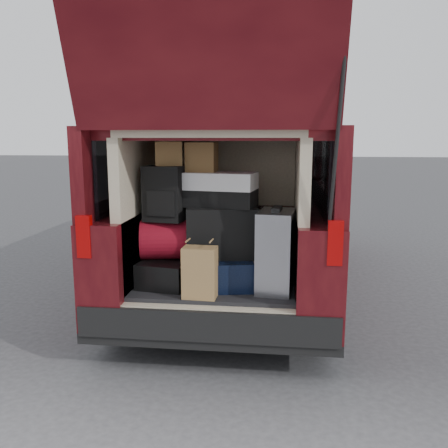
{
  "coord_description": "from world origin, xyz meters",
  "views": [
    {
      "loc": [
        0.49,
        -3.44,
        1.7
      ],
      "look_at": [
        0.06,
        0.2,
        1.03
      ],
      "focal_mm": 38.0,
      "sensor_mm": 36.0,
      "label": 1
    }
  ],
  "objects": [
    {
      "name": "black_soft_case",
      "position": [
        0.05,
        0.18,
        0.97
      ],
      "size": [
        0.59,
        0.41,
        0.39
      ],
      "primitive_type": "cube",
      "rotation": [
        0.0,
        0.0,
        0.15
      ],
      "color": "black",
      "rests_on": "navy_hardshell"
    },
    {
      "name": "ground",
      "position": [
        0.0,
        0.0,
        0.0
      ],
      "size": [
        80.0,
        80.0,
        0.0
      ],
      "primitive_type": "plane",
      "color": "#353537",
      "rests_on": "ground"
    },
    {
      "name": "navy_hardshell",
      "position": [
        0.06,
        0.16,
        0.66
      ],
      "size": [
        0.52,
        0.59,
        0.23
      ],
      "primitive_type": "cube",
      "rotation": [
        0.0,
        0.0,
        0.19
      ],
      "color": "black",
      "rests_on": "load_floor"
    },
    {
      "name": "black_hardshell",
      "position": [
        -0.38,
        0.14,
        0.65
      ],
      "size": [
        0.44,
        0.55,
        0.2
      ],
      "primitive_type": "cube",
      "rotation": [
        0.0,
        0.0,
        -0.15
      ],
      "color": "black",
      "rests_on": "load_floor"
    },
    {
      "name": "red_duffel",
      "position": [
        -0.36,
        0.16,
        0.91
      ],
      "size": [
        0.53,
        0.4,
        0.31
      ],
      "primitive_type": "cube",
      "rotation": [
        0.0,
        0.0,
        0.2
      ],
      "color": "maroon",
      "rests_on": "black_hardshell"
    },
    {
      "name": "twotone_duffel",
      "position": [
        0.01,
        0.21,
        1.3
      ],
      "size": [
        0.63,
        0.4,
        0.27
      ],
      "primitive_type": "cube",
      "rotation": [
        0.0,
        0.0,
        -0.16
      ],
      "color": "white",
      "rests_on": "black_soft_case"
    },
    {
      "name": "backpack",
      "position": [
        -0.4,
        0.12,
        1.27
      ],
      "size": [
        0.32,
        0.22,
        0.43
      ],
      "primitive_type": "cube",
      "rotation": [
        0.0,
        0.0,
        -0.15
      ],
      "color": "black",
      "rests_on": "red_duffel"
    },
    {
      "name": "grocery_sack_lower",
      "position": [
        -0.36,
        0.18,
        1.58
      ],
      "size": [
        0.23,
        0.2,
        0.18
      ],
      "primitive_type": "cube",
      "rotation": [
        0.0,
        0.0,
        0.21
      ],
      "color": "olive",
      "rests_on": "backpack"
    },
    {
      "name": "silver_roller",
      "position": [
        0.47,
        0.07,
        0.86
      ],
      "size": [
        0.3,
        0.44,
        0.61
      ],
      "primitive_type": "cube",
      "rotation": [
        0.0,
        0.0,
        -0.12
      ],
      "color": "silver",
      "rests_on": "load_floor"
    },
    {
      "name": "grocery_sack_upper",
      "position": [
        -0.12,
        0.25,
        1.55
      ],
      "size": [
        0.24,
        0.2,
        0.23
      ],
      "primitive_type": "cube",
      "rotation": [
        0.0,
        0.0,
        -0.07
      ],
      "color": "olive",
      "rests_on": "twotone_duffel"
    },
    {
      "name": "minivan",
      "position": [
        0.0,
        1.86,
        0.91
      ],
      "size": [
        1.9,
        5.35,
        2.77
      ],
      "color": "black",
      "rests_on": "ground"
    },
    {
      "name": "load_floor",
      "position": [
        0.0,
        0.28,
        0.28
      ],
      "size": [
        1.24,
        1.05,
        0.55
      ],
      "primitive_type": "cube",
      "color": "black",
      "rests_on": "ground"
    },
    {
      "name": "kraft_bag",
      "position": [
        -0.07,
        -0.17,
        0.74
      ],
      "size": [
        0.25,
        0.17,
        0.38
      ],
      "primitive_type": "cube",
      "rotation": [
        0.0,
        0.0,
        -0.05
      ],
      "color": "#A17449",
      "rests_on": "load_floor"
    }
  ]
}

